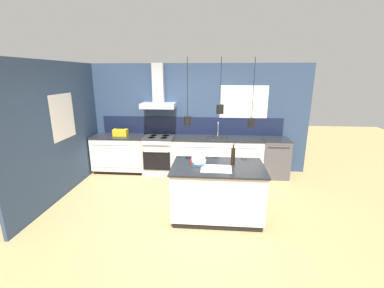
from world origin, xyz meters
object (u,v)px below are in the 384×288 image
(bottle_on_island, at_px, (233,156))
(book_stack, at_px, (199,161))
(dishwasher, at_px, (274,158))
(red_supply_box, at_px, (197,161))
(oven_range, at_px, (159,155))
(yellow_toolbox, at_px, (120,133))

(bottle_on_island, distance_m, book_stack, 0.57)
(bottle_on_island, bearing_deg, dishwasher, 58.39)
(dishwasher, height_order, red_supply_box, red_supply_box)
(oven_range, distance_m, red_supply_box, 2.17)
(oven_range, bearing_deg, red_supply_box, -60.71)
(bottle_on_island, xyz_separation_m, book_stack, (-0.56, -0.01, -0.10))
(oven_range, bearing_deg, yellow_toolbox, 179.73)
(oven_range, relative_size, book_stack, 2.62)
(book_stack, bearing_deg, yellow_toolbox, 137.67)
(dishwasher, distance_m, red_supply_box, 2.57)
(dishwasher, xyz_separation_m, book_stack, (-1.68, -1.83, 0.50))
(bottle_on_island, bearing_deg, oven_range, 131.94)
(book_stack, distance_m, yellow_toolbox, 2.71)
(oven_range, bearing_deg, book_stack, -59.58)
(oven_range, relative_size, yellow_toolbox, 2.68)
(oven_range, relative_size, red_supply_box, 4.78)
(red_supply_box, distance_m, yellow_toolbox, 2.70)
(bottle_on_island, xyz_separation_m, yellow_toolbox, (-2.57, 1.82, -0.07))
(dishwasher, xyz_separation_m, red_supply_box, (-1.72, -1.85, 0.50))
(oven_range, relative_size, dishwasher, 1.00)
(red_supply_box, height_order, yellow_toolbox, yellow_toolbox)
(book_stack, bearing_deg, bottle_on_island, 0.76)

